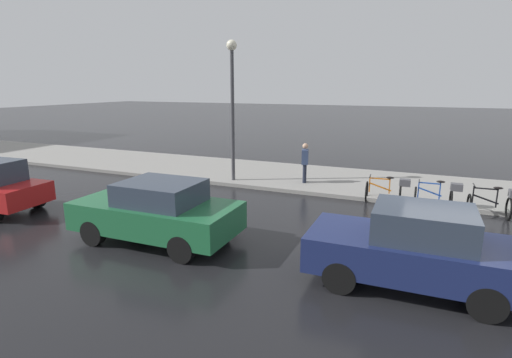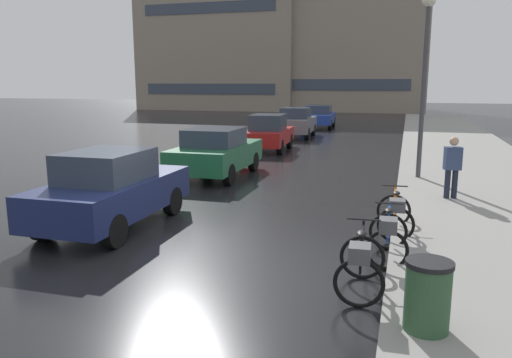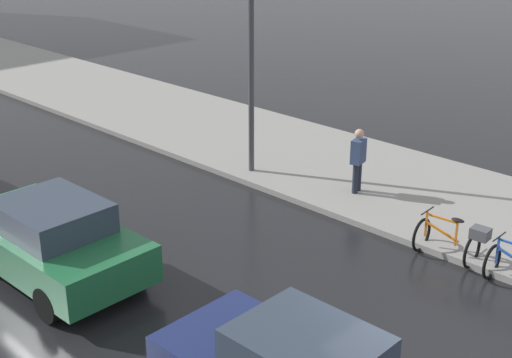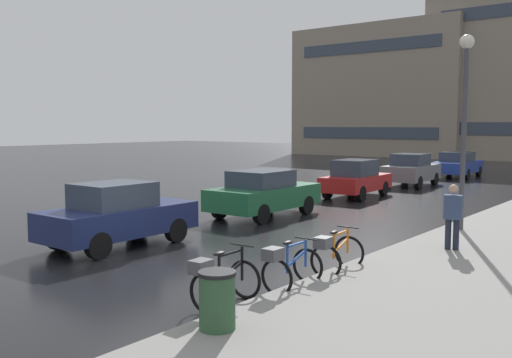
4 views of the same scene
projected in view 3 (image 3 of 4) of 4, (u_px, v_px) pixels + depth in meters
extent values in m
cube|color=gray|center=(244.00, 138.00, 20.72)|extent=(4.80, 60.00, 0.14)
torus|color=black|center=(492.00, 262.00, 13.19)|extent=(0.69, 0.07, 0.69)
cube|color=#234CA8|center=(498.00, 251.00, 13.05)|extent=(0.04, 0.04, 0.53)
cylinder|color=black|center=(499.00, 237.00, 12.94)|extent=(0.50, 0.04, 0.03)
torus|color=black|center=(421.00, 235.00, 14.22)|extent=(0.71, 0.11, 0.71)
torus|color=black|center=(472.00, 251.00, 13.58)|extent=(0.71, 0.11, 0.71)
cube|color=orange|center=(456.00, 234.00, 13.69)|extent=(0.04, 0.04, 0.51)
cube|color=orange|center=(426.00, 224.00, 14.07)|extent=(0.04, 0.04, 0.53)
cube|color=orange|center=(442.00, 218.00, 13.80)|extent=(0.08, 0.64, 0.04)
cube|color=orange|center=(442.00, 232.00, 13.89)|extent=(0.08, 0.73, 0.26)
ellipsoid|color=black|center=(458.00, 220.00, 13.58)|extent=(0.16, 0.27, 0.07)
cylinder|color=black|center=(428.00, 211.00, 13.97)|extent=(0.50, 0.06, 0.03)
cube|color=#4C4C51|center=(480.00, 233.00, 13.35)|extent=(0.30, 0.36, 0.22)
cube|color=#2D3847|center=(307.00, 355.00, 8.91)|extent=(1.47, 1.82, 0.62)
cylinder|color=black|center=(267.00, 350.00, 10.69)|extent=(0.23, 0.64, 0.64)
cube|color=#1E6038|center=(50.00, 244.00, 13.15)|extent=(1.97, 4.16, 0.70)
cube|color=#2D3847|center=(52.00, 216.00, 12.81)|extent=(1.60, 1.92, 0.54)
cylinder|color=black|center=(56.00, 226.00, 14.68)|extent=(0.23, 0.64, 0.64)
cylinder|color=black|center=(49.00, 304.00, 11.88)|extent=(0.23, 0.64, 0.64)
cylinder|color=black|center=(132.00, 268.00, 13.04)|extent=(0.23, 0.64, 0.64)
cylinder|color=#1E2333|center=(355.00, 181.00, 16.65)|extent=(0.14, 0.14, 0.87)
cylinder|color=#1E2333|center=(358.00, 179.00, 16.80)|extent=(0.14, 0.14, 0.87)
cube|color=navy|center=(358.00, 151.00, 16.46)|extent=(0.44, 0.32, 0.57)
sphere|color=tan|center=(359.00, 134.00, 16.30)|extent=(0.22, 0.22, 0.22)
cylinder|color=#424247|center=(251.00, 76.00, 17.22)|extent=(0.14, 0.14, 5.18)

